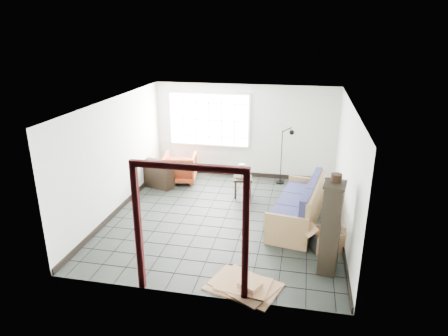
% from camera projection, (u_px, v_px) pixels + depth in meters
% --- Properties ---
extents(ground, '(5.50, 5.50, 0.00)m').
position_uv_depth(ground, '(225.00, 218.00, 8.93)').
color(ground, black).
rests_on(ground, ground).
extents(room_shell, '(5.02, 5.52, 2.61)m').
position_uv_depth(room_shell, '(225.00, 146.00, 8.39)').
color(room_shell, silver).
rests_on(room_shell, ground).
extents(window_panel, '(2.32, 0.08, 1.52)m').
position_uv_depth(window_panel, '(209.00, 120.00, 11.07)').
color(window_panel, silver).
rests_on(window_panel, ground).
extents(doorway_trim, '(1.80, 0.08, 2.20)m').
position_uv_depth(doorway_trim, '(190.00, 215.00, 5.97)').
color(doorway_trim, '#3D0D0F').
rests_on(doorway_trim, ground).
extents(futon_sofa, '(1.20, 2.34, 0.99)m').
position_uv_depth(futon_sofa, '(300.00, 209.00, 8.56)').
color(futon_sofa, olive).
rests_on(futon_sofa, ground).
extents(armchair, '(0.96, 0.92, 0.87)m').
position_uv_depth(armchair, '(180.00, 166.00, 10.91)').
color(armchair, '#914215').
rests_on(armchair, ground).
extents(side_table, '(0.52, 0.52, 0.50)m').
position_uv_depth(side_table, '(243.00, 181.00, 9.96)').
color(side_table, black).
rests_on(side_table, ground).
extents(table_lamp, '(0.31, 0.31, 0.36)m').
position_uv_depth(table_lamp, '(242.00, 168.00, 9.83)').
color(table_lamp, black).
rests_on(table_lamp, side_table).
extents(projector, '(0.31, 0.25, 0.10)m').
position_uv_depth(projector, '(241.00, 175.00, 9.97)').
color(projector, silver).
rests_on(projector, side_table).
extents(floor_lamp, '(0.47, 0.29, 1.57)m').
position_uv_depth(floor_lamp, '(286.00, 154.00, 10.62)').
color(floor_lamp, black).
rests_on(floor_lamp, ground).
extents(console_shelf, '(0.98, 0.62, 0.71)m').
position_uv_depth(console_shelf, '(157.00, 174.00, 10.58)').
color(console_shelf, black).
rests_on(console_shelf, ground).
extents(tall_shelf, '(0.41, 0.50, 1.65)m').
position_uv_depth(tall_shelf, '(331.00, 228.00, 6.73)').
color(tall_shelf, black).
rests_on(tall_shelf, ground).
extents(pot, '(0.21, 0.21, 0.13)m').
position_uv_depth(pot, '(336.00, 178.00, 6.50)').
color(pot, black).
rests_on(pot, tall_shelf).
extents(open_box, '(1.03, 0.76, 0.53)m').
position_uv_depth(open_box, '(326.00, 239.00, 7.67)').
color(open_box, '#A4724F').
rests_on(open_box, ground).
extents(cardboard_pile, '(1.33, 1.13, 0.17)m').
position_uv_depth(cardboard_pile, '(245.00, 285.00, 6.54)').
color(cardboard_pile, '#A4724F').
rests_on(cardboard_pile, ground).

